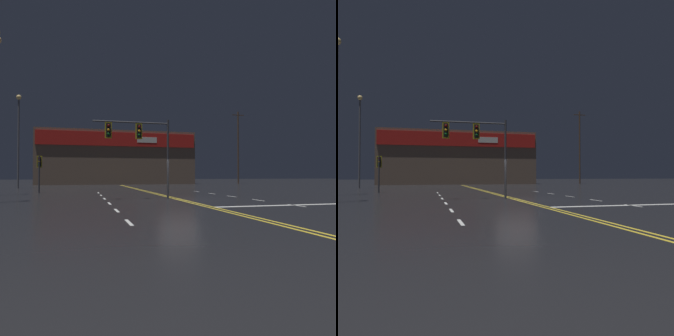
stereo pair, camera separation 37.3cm
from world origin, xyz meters
TOP-DOWN VIEW (x-y plane):
  - ground_plane at (0.00, 0.00)m, footprint 200.00×200.00m
  - road_markings at (0.76, -0.88)m, footprint 13.13×60.00m
  - traffic_signal_median at (-2.48, 0.84)m, footprint 4.80×0.36m
  - traffic_signal_corner_northwest at (-9.26, 10.11)m, footprint 0.42×0.36m
  - streetlight_far_left at (-12.77, 21.14)m, footprint 0.56×0.56m
  - building_backdrop at (0.00, 37.27)m, footprint 25.32×10.23m
  - utility_pole_row at (0.57, 32.90)m, footprint 43.80×0.26m

SIDE VIEW (x-z plane):
  - ground_plane at x=0.00m, z-range 0.00..0.00m
  - road_markings at x=0.76m, z-range 0.00..0.01m
  - traffic_signal_corner_northwest at x=-9.26m, z-range 0.73..3.86m
  - traffic_signal_median at x=-2.48m, z-range 1.33..6.38m
  - building_backdrop at x=0.00m, z-range 0.01..8.69m
  - utility_pole_row at x=0.57m, z-range 0.07..12.76m
  - streetlight_far_left at x=-12.77m, z-range 1.36..12.09m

